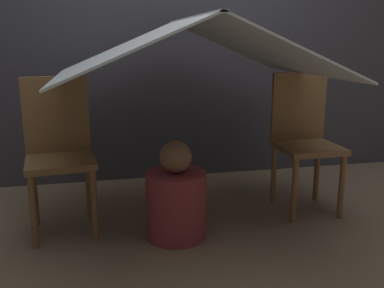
% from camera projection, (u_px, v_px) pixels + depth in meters
% --- Properties ---
extents(ground_plane, '(8.80, 8.80, 0.00)m').
position_uv_depth(ground_plane, '(196.00, 228.00, 2.55)').
color(ground_plane, '#7A6651').
extents(wall_back, '(7.00, 0.05, 2.50)m').
position_uv_depth(wall_back, '(166.00, 19.00, 3.25)').
color(wall_back, '#3D3D47').
rests_on(wall_back, ground_plane).
extents(chair_left, '(0.41, 0.41, 0.89)m').
position_uv_depth(chair_left, '(59.00, 148.00, 2.45)').
color(chair_left, brown).
rests_on(chair_left, ground_plane).
extents(chair_right, '(0.37, 0.37, 0.89)m').
position_uv_depth(chair_right, '(304.00, 136.00, 2.77)').
color(chair_right, brown).
rests_on(chair_right, ground_plane).
extents(sheet_canopy, '(1.52, 1.26, 0.33)m').
position_uv_depth(sheet_canopy, '(192.00, 47.00, 2.41)').
color(sheet_canopy, silver).
extents(person_front, '(0.34, 0.34, 0.56)m').
position_uv_depth(person_front, '(176.00, 199.00, 2.39)').
color(person_front, maroon).
rests_on(person_front, ground_plane).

